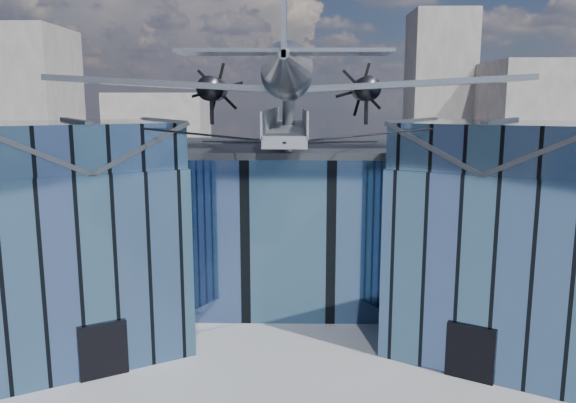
{
  "coord_description": "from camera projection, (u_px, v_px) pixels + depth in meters",
  "views": [
    {
      "loc": [
        0.47,
        -28.79,
        12.63
      ],
      "look_at": [
        0.0,
        2.0,
        7.2
      ],
      "focal_mm": 35.0,
      "sensor_mm": 36.0,
      "label": 1
    }
  ],
  "objects": [
    {
      "name": "bg_towers",
      "position": [
        304.0,
        122.0,
        78.5
      ],
      "size": [
        77.0,
        24.5,
        26.0
      ],
      "color": "gray",
      "rests_on": "ground"
    },
    {
      "name": "ground_plane",
      "position": [
        287.0,
        338.0,
        30.55
      ],
      "size": [
        120.0,
        120.0,
        0.0
      ],
      "primitive_type": "plane",
      "color": "gray"
    },
    {
      "name": "museum",
      "position": [
        289.0,
        217.0,
        35.31
      ],
      "size": [
        32.88,
        24.5,
        17.6
      ],
      "color": "#44658B",
      "rests_on": "ground"
    }
  ]
}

